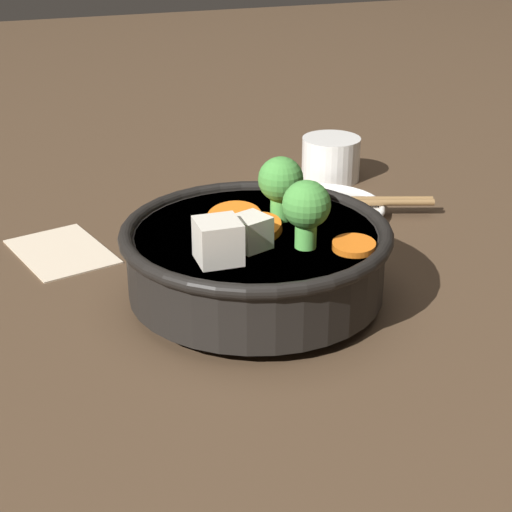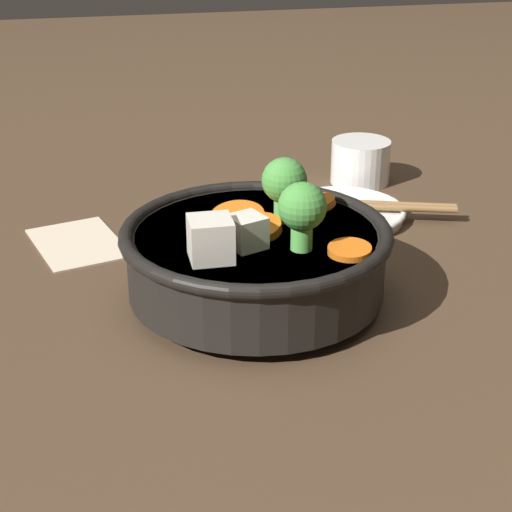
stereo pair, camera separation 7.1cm
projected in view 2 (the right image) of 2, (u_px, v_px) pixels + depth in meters
The scene contains 6 objects.
ground_plane at pixel (256, 301), 0.73m from camera, with size 3.00×3.00×0.00m, color #4C3826.
stirfry_bowl at pixel (257, 253), 0.71m from camera, with size 0.23×0.23×0.12m.
side_saucer at pixel (342, 213), 0.89m from camera, with size 0.13×0.13×0.01m.
tea_cup at pixel (360, 161), 0.98m from camera, with size 0.07×0.07×0.05m.
napkin at pixel (78, 242), 0.83m from camera, with size 0.13×0.10×0.00m.
chopsticks_pair at pixel (342, 204), 0.89m from camera, with size 0.09×0.23×0.01m.
Camera 2 is at (0.63, -0.14, 0.34)m, focal length 60.00 mm.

